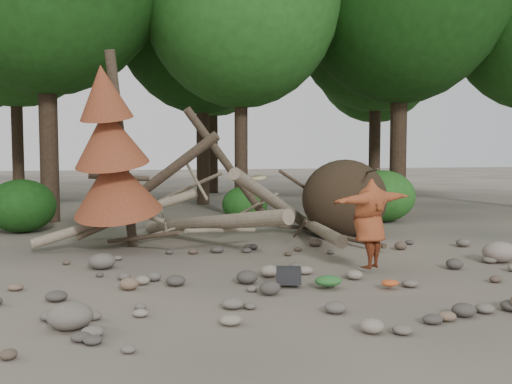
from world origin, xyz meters
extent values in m
plane|color=#514C44|center=(0.00, 0.00, 0.00)|extent=(120.00, 120.00, 0.00)
ellipsoid|color=#332619|center=(2.60, 4.30, 0.99)|extent=(2.20, 1.87, 1.98)
cylinder|color=gray|center=(-1.00, 3.70, 0.55)|extent=(2.61, 5.11, 1.08)
cylinder|color=gray|center=(0.80, 4.20, 0.90)|extent=(3.18, 3.71, 1.90)
cylinder|color=brown|center=(-2.20, 4.60, 1.40)|extent=(3.08, 1.91, 2.49)
cylinder|color=gray|center=(1.60, 3.50, 0.35)|extent=(1.13, 4.98, 0.43)
cylinder|color=brown|center=(-0.30, 4.80, 1.80)|extent=(2.39, 1.03, 2.89)
cylinder|color=gray|center=(-3.00, 4.00, 0.70)|extent=(3.71, 0.86, 1.20)
cylinder|color=#4C3F30|center=(-2.50, 3.50, 0.30)|extent=(1.52, 1.70, 0.49)
cylinder|color=gray|center=(0.20, 4.40, 0.80)|extent=(1.57, 0.85, 0.69)
cylinder|color=#4C3F30|center=(1.80, 4.90, 1.20)|extent=(1.92, 1.25, 1.10)
cylinder|color=gray|center=(-1.20, 4.20, 1.50)|extent=(0.37, 1.42, 0.85)
cylinder|color=#4C3F30|center=(2.20, 3.20, 0.15)|extent=(0.79, 2.54, 0.12)
cylinder|color=gray|center=(-0.80, 3.10, 0.45)|extent=(1.78, 1.11, 0.29)
cylinder|color=#4C3F30|center=(-2.90, 3.80, 2.20)|extent=(0.67, 1.13, 4.35)
cone|color=brown|center=(-3.06, 3.49, 1.50)|extent=(2.06, 2.13, 1.86)
cone|color=brown|center=(-3.16, 3.28, 2.50)|extent=(1.71, 1.78, 1.65)
cone|color=brown|center=(-3.26, 3.09, 3.40)|extent=(1.23, 1.30, 1.41)
cylinder|color=#38281C|center=(-5.00, 9.50, 4.48)|extent=(0.56, 0.56, 8.96)
cylinder|color=#38281C|center=(1.00, 9.20, 3.57)|extent=(0.44, 0.44, 7.14)
cylinder|color=#38281C|center=(7.00, 9.80, 4.72)|extent=(0.60, 0.60, 9.45)
cylinder|color=#38281C|center=(-6.50, 13.50, 3.78)|extent=(0.42, 0.42, 7.56)
cylinder|color=#38281C|center=(0.50, 14.20, 4.27)|extent=(0.52, 0.52, 8.54)
cylinder|color=#38281C|center=(8.00, 13.80, 4.06)|extent=(0.50, 0.50, 8.12)
ellipsoid|color=#1F5819|center=(8.00, 13.80, 8.35)|extent=(7.42, 7.42, 8.91)
cylinder|color=#38281C|center=(2.00, 20.50, 4.38)|extent=(0.54, 0.54, 8.75)
ellipsoid|color=#286820|center=(2.00, 20.50, 9.00)|extent=(8.00, 8.00, 10.00)
cylinder|color=#38281C|center=(11.00, 20.00, 3.92)|extent=(0.46, 0.46, 7.84)
ellipsoid|color=#1F5819|center=(11.00, 20.00, 8.06)|extent=(7.17, 7.17, 8.60)
ellipsoid|color=#174512|center=(-5.50, 7.20, 0.72)|extent=(1.80, 1.80, 1.44)
ellipsoid|color=#1F5819|center=(0.80, 7.80, 0.56)|extent=(1.40, 1.40, 1.12)
ellipsoid|color=#286820|center=(5.00, 7.00, 0.80)|extent=(2.00, 2.00, 1.60)
imported|color=brown|center=(1.37, 0.26, 0.89)|extent=(2.03, 1.30, 1.61)
cylinder|color=tan|center=(-0.67, 0.33, 1.73)|extent=(0.29, 0.28, 0.11)
cube|color=black|center=(-0.39, -0.49, 0.13)|extent=(0.45, 0.36, 0.26)
ellipsoid|color=#286529|center=(0.19, -0.76, 0.08)|extent=(0.44, 0.36, 0.16)
ellipsoid|color=#BE4D20|center=(1.13, -1.02, 0.05)|extent=(0.28, 0.23, 0.10)
ellipsoid|color=#6A6158|center=(-3.64, -1.92, 0.17)|extent=(0.56, 0.50, 0.34)
ellipsoid|color=gray|center=(4.27, 0.47, 0.20)|extent=(0.68, 0.61, 0.41)
ellipsoid|color=#605851|center=(-3.32, 1.71, 0.15)|extent=(0.50, 0.45, 0.30)
camera|label=1|loc=(-3.09, -9.12, 2.18)|focal=40.00mm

